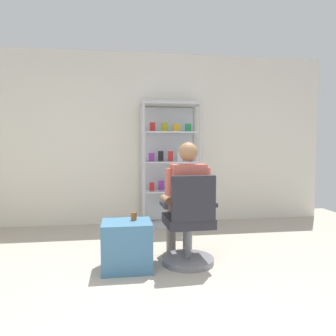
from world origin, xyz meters
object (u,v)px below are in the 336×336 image
at_px(office_chair, 189,228).
at_px(tea_glass, 134,216).
at_px(display_cabinet_main, 170,164).
at_px(storage_crate, 127,246).
at_px(seated_shopkeeper, 185,195).

distance_m(office_chair, tea_glass, 0.59).
xyz_separation_m(office_chair, tea_glass, (-0.57, 0.03, 0.14)).
bearing_deg(display_cabinet_main, storage_crate, -111.97).
bearing_deg(office_chair, tea_glass, 177.47).
distance_m(office_chair, seated_shopkeeper, 0.36).
height_order(display_cabinet_main, office_chair, display_cabinet_main).
height_order(seated_shopkeeper, tea_glass, seated_shopkeeper).
xyz_separation_m(display_cabinet_main, storage_crate, (-0.71, -1.76, -0.72)).
xyz_separation_m(display_cabinet_main, office_chair, (-0.06, -1.73, -0.57)).
xyz_separation_m(display_cabinet_main, tea_glass, (-0.63, -1.70, -0.43)).
height_order(display_cabinet_main, tea_glass, display_cabinet_main).
bearing_deg(display_cabinet_main, tea_glass, -110.37).
xyz_separation_m(office_chair, storage_crate, (-0.65, -0.03, -0.15)).
bearing_deg(office_chair, seated_shopkeeper, 92.69).
bearing_deg(tea_glass, display_cabinet_main, 69.63).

